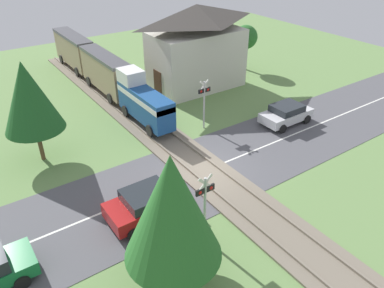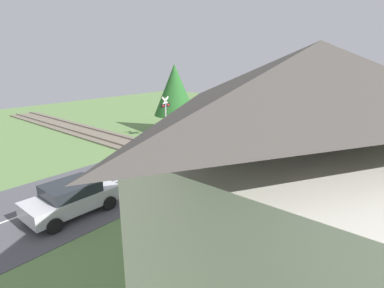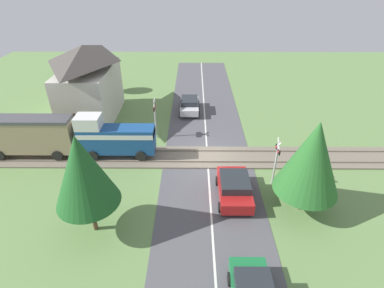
{
  "view_description": "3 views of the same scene",
  "coord_description": "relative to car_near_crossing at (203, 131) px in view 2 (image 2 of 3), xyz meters",
  "views": [
    {
      "loc": [
        -10.18,
        -13.51,
        11.92
      ],
      "look_at": [
        0.0,
        1.14,
        1.2
      ],
      "focal_mm": 35.0,
      "sensor_mm": 36.0,
      "label": 1
    },
    {
      "loc": [
        13.23,
        12.36,
        6.2
      ],
      "look_at": [
        0.0,
        1.14,
        1.2
      ],
      "focal_mm": 28.0,
      "sensor_mm": 36.0,
      "label": 2
    },
    {
      "loc": [
        -18.31,
        1.02,
        12.47
      ],
      "look_at": [
        0.0,
        1.14,
        1.2
      ],
      "focal_mm": 28.0,
      "sensor_mm": 36.0,
      "label": 3
    }
  ],
  "objects": [
    {
      "name": "pedestrian_by_station",
      "position": [
        6.09,
        12.05,
        -0.04
      ],
      "size": [
        0.4,
        0.4,
        1.63
      ],
      "color": "#2D4C8E",
      "rests_on": "ground_plane"
    },
    {
      "name": "crossing_signal_east_approach",
      "position": [
        7.3,
        5.53,
        1.37
      ],
      "size": [
        0.9,
        0.18,
        3.37
      ],
      "color": "#B7B7B7",
      "rests_on": "ground_plane"
    },
    {
      "name": "station_building",
      "position": [
        11.03,
        11.69,
        2.41
      ],
      "size": [
        7.81,
        4.43,
        6.54
      ],
      "color": "beige",
      "rests_on": "ground_plane"
    },
    {
      "name": "car_behind_queue",
      "position": [
        -7.11,
        0.0,
        -0.0
      ],
      "size": [
        4.09,
        1.82,
        1.49
      ],
      "color": "#197038",
      "rests_on": "ground_plane"
    },
    {
      "name": "track_bed",
      "position": [
        4.3,
        1.44,
        -0.71
      ],
      "size": [
        2.8,
        48.0,
        0.24
      ],
      "color": "#756B5B",
      "rests_on": "ground_plane"
    },
    {
      "name": "tree_roadside_hedge",
      "position": [
        -2.6,
        7.76,
        3.14
      ],
      "size": [
        3.21,
        3.21,
        5.86
      ],
      "color": "brown",
      "rests_on": "ground_plane"
    },
    {
      "name": "crossing_signal_west_approach",
      "position": [
        1.3,
        -2.65,
        1.37
      ],
      "size": [
        0.9,
        0.18,
        3.37
      ],
      "color": "#B7B7B7",
      "rests_on": "ground_plane"
    },
    {
      "name": "car_near_crossing",
      "position": [
        0.0,
        0.0,
        0.0
      ],
      "size": [
        3.73,
        2.05,
        1.47
      ],
      "color": "#A81919",
      "rests_on": "ground_plane"
    },
    {
      "name": "car_far_side",
      "position": [
        12.23,
        2.88,
        -0.05
      ],
      "size": [
        3.63,
        1.88,
        1.36
      ],
      "color": "silver",
      "rests_on": "ground_plane"
    },
    {
      "name": "road_surface",
      "position": [
        4.3,
        1.44,
        -0.77
      ],
      "size": [
        48.0,
        6.4,
        0.02
      ],
      "color": "#515156",
      "rests_on": "ground_plane"
    },
    {
      "name": "ground_plane",
      "position": [
        4.3,
        1.44,
        -0.78
      ],
      "size": [
        60.0,
        60.0,
        0.0
      ],
      "primitive_type": "plane",
      "color": "#66894C"
    },
    {
      "name": "tree_beyond_track",
      "position": [
        -0.94,
        -3.77,
        2.83
      ],
      "size": [
        3.55,
        3.55,
        5.74
      ],
      "color": "brown",
      "rests_on": "ground_plane"
    }
  ]
}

